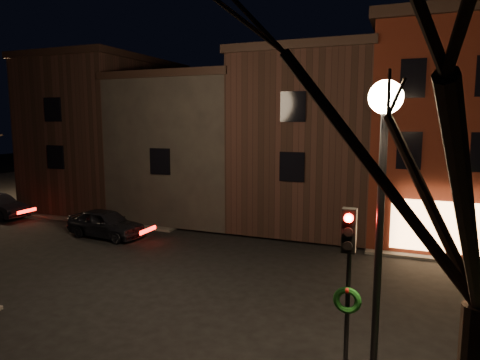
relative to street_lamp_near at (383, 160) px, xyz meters
name	(u,v)px	position (x,y,z in m)	size (l,w,h in m)	color
ground	(215,277)	(-6.20, 6.00, -5.18)	(120.00, 120.00, 0.00)	black
sidewalk_far_left	(117,180)	(-26.20, 26.00, -5.12)	(30.00, 30.00, 0.12)	#2D2B28
corner_building	(441,130)	(1.80, 15.47, 0.22)	(6.50, 8.50, 10.50)	#51190E
row_building_a	(315,139)	(-4.70, 16.50, -0.34)	(7.30, 10.30, 9.40)	black
row_building_b	(203,145)	(-11.95, 16.50, -0.85)	(7.80, 10.30, 8.40)	black
row_building_c	(110,132)	(-19.20, 16.50, -0.09)	(7.30, 10.30, 9.90)	black
street_lamp_near	(383,160)	(0.00, 0.00, 0.00)	(0.60, 0.60, 6.48)	black
traffic_signal	(348,273)	(-0.60, 0.49, -2.37)	(0.58, 0.38, 4.05)	black
parked_car_a	(106,223)	(-13.72, 9.05, -4.46)	(1.69, 4.21, 1.43)	black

